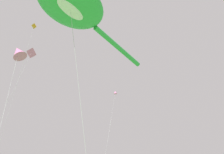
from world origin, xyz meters
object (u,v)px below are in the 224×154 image
Objects in this scene: small_kite_triangle_green at (115,95)px; small_kite_tiny_distant at (28,59)px; big_show_kite at (73,7)px; small_kite_diamond_red at (18,52)px; small_kite_stunt_black at (27,51)px.

small_kite_triangle_green is 13.57m from small_kite_tiny_distant.
small_kite_tiny_distant is at bearing -112.59° from big_show_kite.
small_kite_triangle_green is at bearing -152.17° from big_show_kite.
small_kite_triangle_green is 20.99m from small_kite_diamond_red.
big_show_kite is at bearing -55.47° from small_kite_triangle_green.
small_kite_diamond_red is at bearing -78.03° from big_show_kite.
small_kite_stunt_black is 14.19m from small_kite_triangle_green.
small_kite_stunt_black is (-0.63, 15.25, 5.88)m from big_show_kite.
big_show_kite is 18.38m from small_kite_tiny_distant.
small_kite_triangle_green is (13.35, 15.97, 3.52)m from big_show_kite.
small_kite_tiny_distant is at bearing 18.64° from small_kite_diamond_red.
small_kite_triangle_green reaches higher than big_show_kite.
big_show_kite is 0.82× the size of small_kite_triangle_green.
small_kite_stunt_black is 1.31× the size of small_kite_triangle_green.
big_show_kite is 0.62× the size of small_kite_stunt_black.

